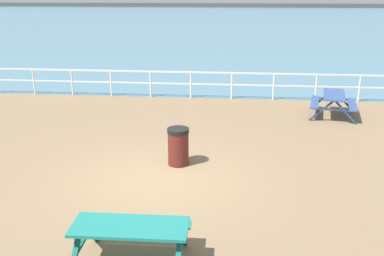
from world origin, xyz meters
TOP-DOWN VIEW (x-y plane):
  - ground_plane at (0.00, 0.00)m, footprint 30.00×24.00m
  - sea_band at (0.00, 52.75)m, footprint 142.00×90.00m
  - distant_shoreline at (0.00, 95.75)m, footprint 142.00×6.00m
  - seaward_railing at (0.00, 7.75)m, footprint 23.07×0.07m
  - picnic_table_near_left at (5.16, 5.70)m, footprint 1.83×2.05m
  - picnic_table_far_left at (0.16, -3.36)m, footprint 1.83×1.58m
  - litter_bin at (0.37, 0.91)m, footprint 0.55×0.55m

SIDE VIEW (x-z plane):
  - ground_plane at x=0.00m, z-range -0.20..0.00m
  - sea_band at x=0.00m, z-range 0.00..0.00m
  - distant_shoreline at x=0.00m, z-range -0.90..0.90m
  - litter_bin at x=0.37m, z-range 0.00..0.95m
  - picnic_table_near_left at x=5.16m, z-range 0.19..0.98m
  - picnic_table_far_left at x=0.16m, z-range 0.19..0.98m
  - seaward_railing at x=0.00m, z-range 0.20..1.28m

